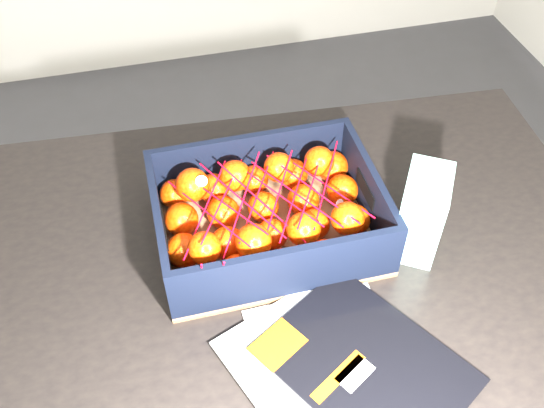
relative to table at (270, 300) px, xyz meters
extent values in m
cube|color=black|center=(0.00, 0.00, 0.08)|extent=(1.25, 0.88, 0.04)
cylinder|color=black|center=(-0.55, 0.35, -0.30)|extent=(0.06, 0.06, 0.71)
cylinder|color=black|center=(0.55, 0.35, -0.30)|extent=(0.06, 0.06, 0.71)
cube|color=silver|center=(0.04, -0.22, 0.10)|extent=(0.22, 0.28, 0.01)
cube|color=silver|center=(0.02, -0.22, 0.11)|extent=(0.30, 0.34, 0.01)
cube|color=black|center=(0.09, -0.22, 0.11)|extent=(0.32, 0.35, 0.01)
cube|color=#DB610B|center=(-0.03, -0.16, 0.12)|extent=(0.09, 0.09, 0.00)
cube|color=white|center=(0.07, -0.23, 0.12)|extent=(0.06, 0.06, 0.00)
cube|color=#DB610B|center=(0.04, -0.23, 0.12)|extent=(0.10, 0.07, 0.00)
cube|color=olive|center=(0.01, 0.07, 0.10)|extent=(0.37, 0.28, 0.01)
cube|color=black|center=(0.01, 0.20, 0.16)|extent=(0.37, 0.01, 0.12)
cube|color=black|center=(0.01, -0.07, 0.16)|extent=(0.37, 0.01, 0.12)
cube|color=black|center=(-0.17, 0.07, 0.16)|extent=(0.01, 0.25, 0.12)
cube|color=black|center=(0.19, 0.07, 0.16)|extent=(0.01, 0.25, 0.12)
sphere|color=red|center=(-0.13, -0.03, 0.14)|extent=(0.06, 0.06, 0.06)
sphere|color=red|center=(-0.14, 0.04, 0.14)|extent=(0.06, 0.06, 0.06)
sphere|color=red|center=(-0.13, 0.10, 0.14)|extent=(0.06, 0.06, 0.06)
sphere|color=red|center=(-0.13, 0.17, 0.14)|extent=(0.05, 0.05, 0.05)
sphere|color=red|center=(-0.06, -0.03, 0.14)|extent=(0.06, 0.06, 0.06)
sphere|color=red|center=(-0.06, 0.03, 0.14)|extent=(0.06, 0.06, 0.06)
sphere|color=red|center=(-0.06, 0.10, 0.14)|extent=(0.06, 0.06, 0.06)
sphere|color=red|center=(-0.06, 0.16, 0.14)|extent=(0.06, 0.06, 0.06)
sphere|color=red|center=(0.01, -0.03, 0.14)|extent=(0.06, 0.06, 0.06)
sphere|color=red|center=(0.01, 0.03, 0.14)|extent=(0.05, 0.05, 0.05)
sphere|color=red|center=(0.01, 0.10, 0.14)|extent=(0.05, 0.05, 0.05)
sphere|color=red|center=(0.01, 0.17, 0.14)|extent=(0.05, 0.05, 0.05)
sphere|color=red|center=(0.08, -0.03, 0.14)|extent=(0.05, 0.05, 0.05)
sphere|color=red|center=(0.09, 0.04, 0.14)|extent=(0.05, 0.05, 0.05)
sphere|color=red|center=(0.08, 0.10, 0.14)|extent=(0.06, 0.06, 0.06)
sphere|color=red|center=(0.08, 0.17, 0.14)|extent=(0.05, 0.05, 0.05)
sphere|color=red|center=(0.16, -0.04, 0.14)|extent=(0.06, 0.06, 0.06)
sphere|color=red|center=(0.16, 0.03, 0.14)|extent=(0.05, 0.05, 0.05)
sphere|color=red|center=(0.16, 0.10, 0.14)|extent=(0.06, 0.06, 0.06)
sphere|color=red|center=(0.16, 0.17, 0.14)|extent=(0.06, 0.06, 0.06)
sphere|color=red|center=(-0.11, 0.00, 0.18)|extent=(0.05, 0.05, 0.05)
sphere|color=red|center=(-0.10, 0.14, 0.18)|extent=(0.06, 0.06, 0.06)
sphere|color=red|center=(-0.03, -0.01, 0.18)|extent=(0.06, 0.06, 0.06)
sphere|color=red|center=(-0.03, 0.14, 0.18)|extent=(0.06, 0.06, 0.06)
sphere|color=red|center=(0.05, 0.00, 0.18)|extent=(0.06, 0.06, 0.06)
sphere|color=red|center=(0.05, 0.14, 0.18)|extent=(0.05, 0.05, 0.05)
sphere|color=red|center=(0.13, 0.00, 0.18)|extent=(0.06, 0.06, 0.06)
sphere|color=red|center=(0.12, 0.14, 0.18)|extent=(0.05, 0.05, 0.05)
cylinder|color=red|center=(-0.09, 0.06, 0.19)|extent=(0.10, 0.19, 0.02)
cylinder|color=red|center=(-0.06, 0.07, 0.20)|extent=(0.10, 0.19, 0.03)
cylinder|color=red|center=(-0.03, 0.07, 0.20)|extent=(0.10, 0.19, 0.01)
cylinder|color=red|center=(0.00, 0.06, 0.20)|extent=(0.10, 0.19, 0.02)
cylinder|color=red|center=(0.03, 0.07, 0.20)|extent=(0.10, 0.19, 0.02)
cylinder|color=red|center=(0.06, 0.06, 0.20)|extent=(0.10, 0.19, 0.01)
cylinder|color=red|center=(0.09, 0.06, 0.20)|extent=(0.10, 0.19, 0.01)
cylinder|color=red|center=(0.11, 0.07, 0.19)|extent=(0.10, 0.19, 0.01)
cylinder|color=red|center=(-0.09, 0.07, 0.19)|extent=(0.10, 0.19, 0.01)
cylinder|color=red|center=(-0.06, 0.07, 0.20)|extent=(0.10, 0.19, 0.03)
cylinder|color=red|center=(-0.03, 0.06, 0.20)|extent=(0.10, 0.19, 0.03)
cylinder|color=red|center=(0.00, 0.08, 0.20)|extent=(0.10, 0.19, 0.00)
cylinder|color=red|center=(0.03, 0.06, 0.20)|extent=(0.10, 0.19, 0.02)
cylinder|color=red|center=(0.06, 0.06, 0.20)|extent=(0.10, 0.19, 0.01)
cylinder|color=red|center=(0.09, 0.06, 0.20)|extent=(0.10, 0.19, 0.03)
cylinder|color=red|center=(0.11, 0.07, 0.20)|extent=(0.10, 0.19, 0.00)
cylinder|color=red|center=(-0.12, -0.05, 0.19)|extent=(0.00, 0.03, 0.09)
cylinder|color=red|center=(-0.09, -0.05, 0.19)|extent=(0.01, 0.04, 0.08)
cube|color=silver|center=(0.25, -0.01, 0.18)|extent=(0.11, 0.12, 0.16)
camera|label=1|loc=(-0.15, -0.60, 0.91)|focal=39.87mm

